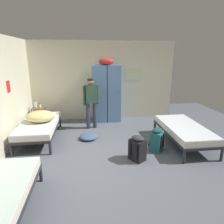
# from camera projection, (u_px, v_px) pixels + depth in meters

# --- Properties ---
(ground_plane) EXTENTS (9.08, 9.08, 0.00)m
(ground_plane) POSITION_uv_depth(u_px,v_px,m) (114.00, 157.00, 4.48)
(ground_plane) COLOR #565B66
(room_backdrop) EXTENTS (4.86, 5.73, 2.61)m
(room_backdrop) POSITION_uv_depth(u_px,v_px,m) (58.00, 89.00, 5.23)
(room_backdrop) COLOR beige
(room_backdrop) RESTS_ON ground_plane
(locker_bank) EXTENTS (0.90, 0.55, 2.07)m
(locker_bank) POSITION_uv_depth(u_px,v_px,m) (106.00, 92.00, 6.66)
(locker_bank) COLOR #5B84B2
(locker_bank) RESTS_ON ground_plane
(shelf_unit) EXTENTS (0.38, 0.30, 0.57)m
(shelf_unit) POSITION_uv_depth(u_px,v_px,m) (39.00, 115.00, 6.38)
(shelf_unit) COLOR brown
(shelf_unit) RESTS_ON ground_plane
(bed_left_rear) EXTENTS (0.90, 1.90, 0.49)m
(bed_left_rear) POSITION_uv_depth(u_px,v_px,m) (39.00, 126.00, 5.30)
(bed_left_rear) COLOR #28282D
(bed_left_rear) RESTS_ON ground_plane
(bed_right) EXTENTS (0.90, 1.90, 0.49)m
(bed_right) POSITION_uv_depth(u_px,v_px,m) (184.00, 130.00, 5.02)
(bed_right) COLOR #28282D
(bed_right) RESTS_ON ground_plane
(bedding_heap) EXTENTS (0.74, 0.62, 0.28)m
(bedding_heap) POSITION_uv_depth(u_px,v_px,m) (41.00, 116.00, 5.26)
(bedding_heap) COLOR #D1C67F
(bedding_heap) RESTS_ON bed_left_rear
(person_traveler) EXTENTS (0.47, 0.27, 1.52)m
(person_traveler) POSITION_uv_depth(u_px,v_px,m) (91.00, 99.00, 5.96)
(person_traveler) COLOR #2D334C
(person_traveler) RESTS_ON ground_plane
(water_bottle) EXTENTS (0.07, 0.07, 0.23)m
(water_bottle) POSITION_uv_depth(u_px,v_px,m) (35.00, 104.00, 6.30)
(water_bottle) COLOR silver
(water_bottle) RESTS_ON shelf_unit
(lotion_bottle) EXTENTS (0.06, 0.06, 0.15)m
(lotion_bottle) POSITION_uv_depth(u_px,v_px,m) (40.00, 106.00, 6.27)
(lotion_bottle) COLOR beige
(lotion_bottle) RESTS_ON shelf_unit
(backpack_black) EXTENTS (0.41, 0.41, 0.55)m
(backpack_black) POSITION_uv_depth(u_px,v_px,m) (138.00, 148.00, 4.29)
(backpack_black) COLOR black
(backpack_black) RESTS_ON ground_plane
(backpack_teal) EXTENTS (0.42, 0.41, 0.55)m
(backpack_teal) POSITION_uv_depth(u_px,v_px,m) (156.00, 140.00, 4.72)
(backpack_teal) COLOR #23666B
(backpack_teal) RESTS_ON ground_plane
(clothes_pile_denim) EXTENTS (0.47, 0.51, 0.12)m
(clothes_pile_denim) POSITION_uv_depth(u_px,v_px,m) (89.00, 136.00, 5.42)
(clothes_pile_denim) COLOR #42567A
(clothes_pile_denim) RESTS_ON ground_plane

